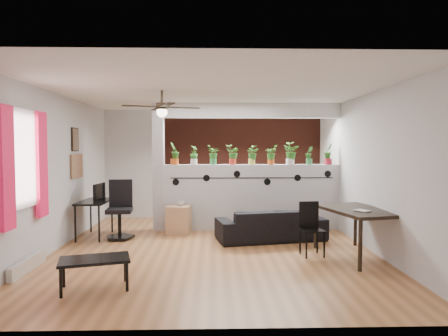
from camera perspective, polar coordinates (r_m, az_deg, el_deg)
room_shell at (r=6.67m, az=-1.63°, el=-0.49°), size 6.30×7.10×2.90m
partition_wall at (r=8.26m, az=3.97°, el=-4.17°), size 3.60×0.18×1.35m
ceiling_header at (r=8.23m, az=4.01°, el=8.18°), size 3.60×0.18×0.30m
pier_column at (r=8.25m, az=-9.34°, el=0.14°), size 0.22×0.20×2.60m
brick_panel at (r=9.67m, az=3.15°, el=0.59°), size 3.90×0.05×2.60m
vine_decal at (r=8.13m, az=4.04°, el=-1.42°), size 3.31×0.01×0.30m
window_assembly at (r=6.04m, az=-26.71°, el=0.81°), size 0.09×1.30×1.55m
baseboard_heater at (r=6.24m, az=-26.25°, el=-12.32°), size 0.08×1.00×0.18m
corkboard at (r=8.05m, az=-20.28°, el=0.28°), size 0.03×0.60×0.45m
framed_art at (r=7.99m, az=-20.48°, el=3.84°), size 0.03×0.34×0.44m
ceiling_fan at (r=6.44m, az=-8.86°, el=8.39°), size 1.19×1.19×0.43m
potted_plant_0 at (r=8.20m, az=-7.07°, el=2.17°), size 0.30×0.30×0.45m
potted_plant_1 at (r=8.17m, az=-4.31°, el=1.96°), size 0.19×0.22×0.39m
potted_plant_2 at (r=8.16m, az=-1.54°, el=1.98°), size 0.21×0.24×0.40m
potted_plant_3 at (r=8.17m, az=1.23°, el=2.01°), size 0.25×0.22×0.41m
potted_plant_4 at (r=8.20m, az=3.99°, el=1.96°), size 0.24×0.25×0.39m
potted_plant_5 at (r=8.25m, az=6.72°, el=1.96°), size 0.24×0.25×0.39m
potted_plant_6 at (r=8.31m, az=9.42°, el=2.18°), size 0.31×0.30×0.46m
potted_plant_7 at (r=8.40m, az=12.07°, el=1.86°), size 0.20×0.16×0.37m
potted_plant_8 at (r=8.50m, az=14.66°, el=2.05°), size 0.28×0.26×0.43m
sofa at (r=7.45m, az=6.70°, el=-8.10°), size 1.97×1.08×0.55m
cube_shelf at (r=7.98m, az=-6.47°, el=-7.34°), size 0.50×0.46×0.55m
cup at (r=7.92m, az=-6.13°, el=-5.05°), size 0.14×0.14×0.09m
computer_desk at (r=7.96m, az=-18.03°, el=-4.93°), size 0.51×0.96×0.70m
monitor at (r=8.08m, az=-17.74°, el=-3.71°), size 0.31×0.08×0.17m
office_chair at (r=7.72m, az=-14.64°, el=-6.28°), size 0.56×0.56×1.07m
dining_table at (r=6.55m, az=18.58°, el=-6.23°), size 1.12×1.53×0.75m
book at (r=6.22m, az=18.68°, el=-5.87°), size 0.26×0.27×0.02m
folding_chair at (r=6.52m, az=12.23°, el=-7.77°), size 0.38×0.38×0.84m
coffee_table at (r=5.14m, az=-17.99°, el=-12.58°), size 0.90×0.65×0.38m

